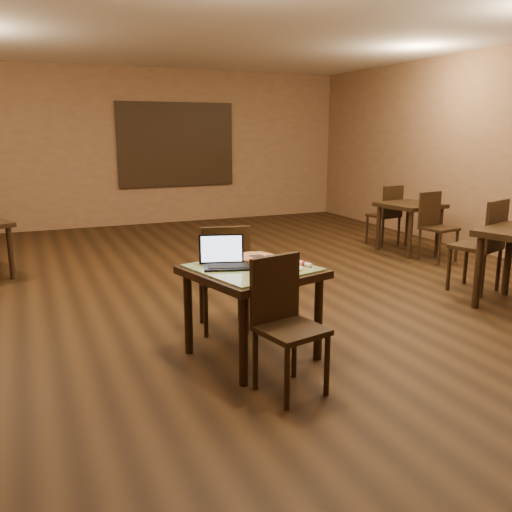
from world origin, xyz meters
name	(u,v)px	position (x,y,z in m)	size (l,w,h in m)	color
ground	(249,287)	(0.00, 0.00, 0.00)	(10.00, 10.00, 0.00)	black
wall_back	(151,148)	(0.00, 5.00, 1.50)	(8.00, 0.02, 3.00)	brown
wall_right	(509,154)	(4.00, 0.00, 1.50)	(0.02, 10.00, 3.00)	brown
ceiling	(248,18)	(0.00, 0.00, 3.00)	(8.00, 10.00, 0.02)	silver
mural	(176,145)	(0.50, 4.96, 1.55)	(2.34, 0.05, 1.64)	#295999
tiled_table	(252,279)	(-0.75, -1.87, 0.66)	(1.13, 1.13, 0.76)	black
chair_main_near	(284,316)	(-0.76, -2.49, 0.55)	(0.50, 0.50, 0.97)	black
chair_main_far	(224,272)	(-0.76, -1.26, 0.57)	(0.52, 0.52, 1.01)	black
laptop	(224,258)	(-0.95, -1.76, 0.83)	(0.42, 0.38, 0.25)	black
plate	(287,268)	(-0.53, -2.05, 0.77)	(0.24, 0.24, 0.01)	white
pizza_slice	(287,266)	(-0.53, -2.05, 0.79)	(0.21, 0.21, 0.02)	beige
pizza_pan	(254,259)	(-0.63, -1.63, 0.77)	(0.33, 0.33, 0.01)	silver
pizza_whole	(254,257)	(-0.63, -1.63, 0.78)	(0.35, 0.35, 0.02)	beige
spatula	(257,256)	(-0.61, -1.65, 0.79)	(0.11, 0.27, 0.01)	silver
napkin_roll	(305,264)	(-0.35, -2.01, 0.78)	(0.07, 0.17, 0.04)	white
other_table_a	(410,212)	(3.00, 0.83, 0.62)	(0.91, 0.91, 0.75)	black
other_table_a_chair_near	(435,222)	(2.99, 0.27, 0.55)	(0.48, 0.48, 0.97)	black
other_table_a_chair_far	(387,211)	(3.01, 1.40, 0.55)	(0.48, 0.48, 0.97)	black
other_table_c_chair_far	(484,241)	(2.38, -1.24, 0.61)	(0.59, 0.59, 1.08)	black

